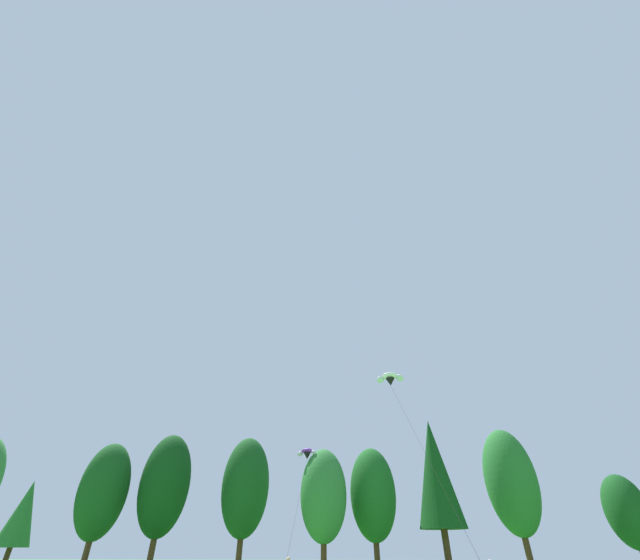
{
  "coord_description": "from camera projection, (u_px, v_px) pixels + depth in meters",
  "views": [
    {
      "loc": [
        0.34,
        2.75,
        2.0
      ],
      "look_at": [
        -1.12,
        22.94,
        15.93
      ],
      "focal_mm": 22.07,
      "sensor_mm": 36.0,
      "label": 1
    }
  ],
  "objects": [
    {
      "name": "treeline_tree_b",
      "position": [
        23.0,
        513.0,
        43.07
      ],
      "size": [
        3.47,
        3.47,
        8.52
      ],
      "color": "#472D19",
      "rests_on": "ground_plane"
    },
    {
      "name": "treeline_tree_c",
      "position": [
        104.0,
        490.0,
        43.01
      ],
      "size": [
        5.1,
        5.1,
        12.21
      ],
      "color": "#472D19",
      "rests_on": "ground_plane"
    },
    {
      "name": "treeline_tree_d",
      "position": [
        165.0,
        484.0,
        44.47
      ],
      "size": [
        5.43,
        5.43,
        13.43
      ],
      "color": "#472D19",
      "rests_on": "ground_plane"
    },
    {
      "name": "treeline_tree_e",
      "position": [
        246.0,
        486.0,
        46.18
      ],
      "size": [
        5.45,
        5.45,
        13.54
      ],
      "color": "#472D19",
      "rests_on": "ground_plane"
    },
    {
      "name": "treeline_tree_f",
      "position": [
        323.0,
        494.0,
        41.33
      ],
      "size": [
        4.85,
        4.85,
        11.28
      ],
      "color": "#472D19",
      "rests_on": "ground_plane"
    },
    {
      "name": "treeline_tree_g",
      "position": [
        373.0,
        493.0,
        43.58
      ],
      "size": [
        5.0,
        5.0,
        11.84
      ],
      "color": "#472D19",
      "rests_on": "ground_plane"
    },
    {
      "name": "treeline_tree_h",
      "position": [
        435.0,
        471.0,
        42.25
      ],
      "size": [
        4.75,
        4.75,
        14.3
      ],
      "color": "#472D19",
      "rests_on": "ground_plane"
    },
    {
      "name": "treeline_tree_i",
      "position": [
        511.0,
        481.0,
        44.19
      ],
      "size": [
        5.55,
        5.55,
        13.91
      ],
      "color": "#472D19",
      "rests_on": "ground_plane"
    },
    {
      "name": "treeline_tree_j",
      "position": [
        627.0,
        511.0,
        40.87
      ],
      "size": [
        4.18,
        4.18,
        8.8
      ],
      "color": "#472D19",
      "rests_on": "ground_plane"
    },
    {
      "name": "parafoil_kite_high_purple",
      "position": [
        307.0,
        454.0,
        43.1
      ],
      "size": [
        2.39,
        20.29,
        10.15
      ],
      "color": "purple"
    },
    {
      "name": "parafoil_kite_mid_white",
      "position": [
        390.0,
        379.0,
        30.0
      ],
      "size": [
        2.77,
        10.54,
        11.71
      ],
      "color": "white"
    }
  ]
}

